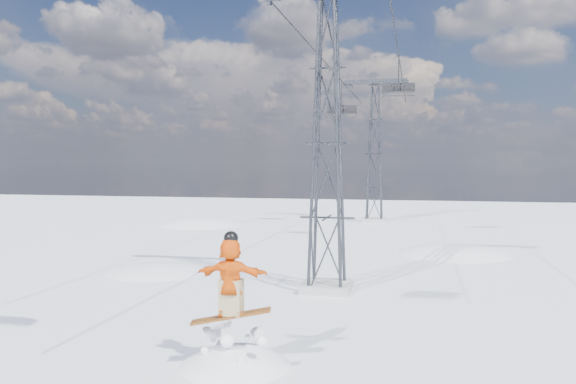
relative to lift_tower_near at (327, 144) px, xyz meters
name	(u,v)px	position (x,y,z in m)	size (l,w,h in m)	color
ground	(242,364)	(-0.80, -8.00, -5.47)	(120.00, 120.00, 0.00)	white
lift_tower_near	(327,144)	(0.00, 0.00, 0.00)	(5.20, 1.80, 11.43)	#999999
lift_tower_far	(375,154)	(0.00, 25.00, 0.00)	(5.20, 1.80, 11.43)	#999999
haul_cables	(359,55)	(0.00, 11.50, 5.38)	(4.46, 51.00, 0.06)	black
lift_chair_mid	(399,89)	(2.20, 12.39, 3.55)	(1.85, 0.53, 2.29)	black
lift_chair_far	(342,111)	(-2.20, 21.31, 3.20)	(2.20, 0.63, 2.73)	black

